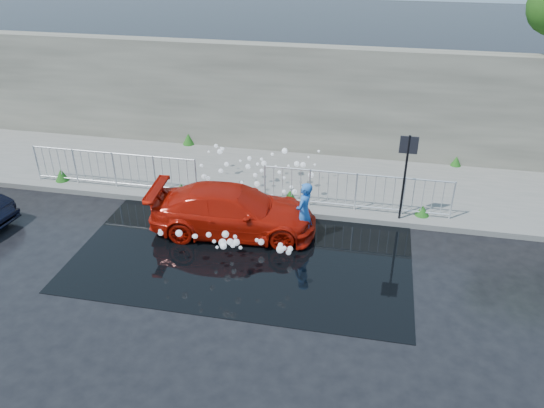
% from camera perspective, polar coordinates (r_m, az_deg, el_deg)
% --- Properties ---
extents(ground, '(90.00, 90.00, 0.00)m').
position_cam_1_polar(ground, '(12.39, -6.32, -7.31)').
color(ground, black).
rests_on(ground, ground).
extents(pavement, '(30.00, 4.00, 0.15)m').
position_cam_1_polar(pavement, '(16.50, -1.25, 2.97)').
color(pavement, '#62635E').
rests_on(pavement, ground).
extents(curb, '(30.00, 0.25, 0.16)m').
position_cam_1_polar(curb, '(14.77, -2.94, -0.34)').
color(curb, '#62635E').
rests_on(curb, ground).
extents(retaining_wall, '(30.00, 0.60, 3.50)m').
position_cam_1_polar(retaining_wall, '(17.82, 0.26, 11.30)').
color(retaining_wall, '#545146').
rests_on(retaining_wall, pavement).
extents(puddle, '(8.00, 5.00, 0.01)m').
position_cam_1_polar(puddle, '(13.05, -2.93, -5.04)').
color(puddle, black).
rests_on(puddle, ground).
extents(sign_post, '(0.45, 0.06, 2.50)m').
position_cam_1_polar(sign_post, '(13.77, 14.24, 4.15)').
color(sign_post, black).
rests_on(sign_post, ground).
extents(railing_left, '(5.05, 0.05, 1.10)m').
position_cam_1_polar(railing_left, '(16.14, -16.62, 3.68)').
color(railing_left, silver).
rests_on(railing_left, pavement).
extents(railing_right, '(5.05, 0.05, 1.10)m').
position_cam_1_polar(railing_right, '(14.40, 9.01, 1.45)').
color(railing_right, silver).
rests_on(railing_right, pavement).
extents(weeds, '(12.17, 3.93, 0.39)m').
position_cam_1_polar(weeds, '(16.09, -2.93, 3.23)').
color(weeds, '#1D4913').
rests_on(weeds, pavement).
extents(water_spray, '(3.59, 5.66, 1.11)m').
position_cam_1_polar(water_spray, '(14.04, -2.22, 1.16)').
color(water_spray, white).
rests_on(water_spray, ground).
extents(red_car, '(4.35, 2.06, 1.23)m').
position_cam_1_polar(red_car, '(13.53, -4.17, -0.73)').
color(red_car, '#AA1206').
rests_on(red_car, ground).
extents(person, '(0.52, 0.66, 1.59)m').
position_cam_1_polar(person, '(13.09, 3.46, -0.90)').
color(person, blue).
rests_on(person, ground).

